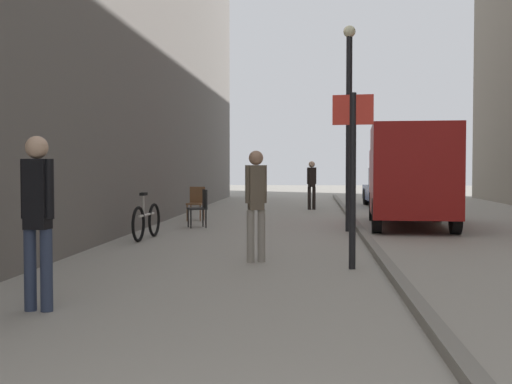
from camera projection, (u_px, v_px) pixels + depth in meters
ground_plane at (288, 243)px, 13.31m from camera, size 80.00×80.00×0.00m
kerb_strip at (369, 241)px, 13.18m from camera, size 0.16×40.00×0.12m
pedestrian_main_foreground at (312, 182)px, 23.44m from camera, size 0.33×0.24×1.69m
pedestrian_mid_block at (256, 198)px, 10.65m from camera, size 0.34×0.26×1.77m
pedestrian_far_crossing at (38, 210)px, 7.04m from camera, size 0.36×0.24×1.84m
delivery_van at (410, 174)px, 16.77m from camera, size 2.26×5.11×2.49m
parked_car at (392, 188)px, 24.95m from camera, size 1.92×4.24×1.45m
street_sign_post at (353, 165)px, 9.90m from camera, size 0.60×0.13×2.60m
lamp_post at (349, 114)px, 15.57m from camera, size 0.28×0.28×4.76m
bicycle_leaning at (146, 221)px, 13.99m from camera, size 0.18×1.77×0.98m
cafe_chair_near_window at (196, 201)px, 18.83m from camera, size 0.48×0.48×0.94m
cafe_chair_by_doorway at (200, 205)px, 16.66m from camera, size 0.57×0.57×0.94m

